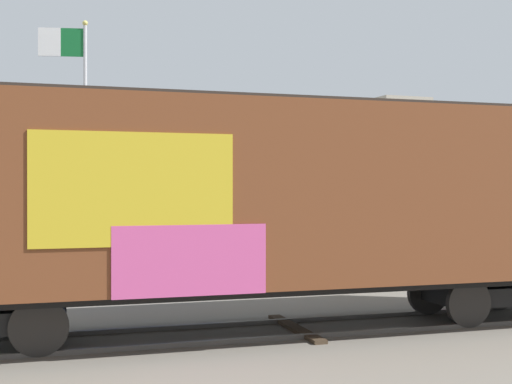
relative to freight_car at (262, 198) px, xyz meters
name	(u,v)px	position (x,y,z in m)	size (l,w,h in m)	color
ground_plane	(254,333)	(-0.13, 0.00, -2.45)	(260.00, 260.00, 0.00)	slate
track	(293,328)	(0.62, 0.03, -2.41)	(60.01, 4.14, 0.08)	#4C4742
freight_car	(262,198)	(0.00, 0.00, 0.00)	(14.00, 3.63, 4.34)	brown
flagpole	(75,106)	(-3.28, 11.19, 2.88)	(1.57, 0.32, 8.14)	silver
hillside	(102,169)	(-0.18, 70.74, 2.58)	(120.79, 31.59, 14.04)	gray
parked_car_blue	(123,258)	(-2.09, 5.86, -1.61)	(4.75, 2.29, 1.67)	navy
parked_car_tan	(330,250)	(3.65, 6.08, -1.54)	(4.47, 2.38, 1.83)	#9E8966
parked_car_red	(487,249)	(8.69, 6.12, -1.64)	(4.27, 2.00, 1.63)	#B21E1E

